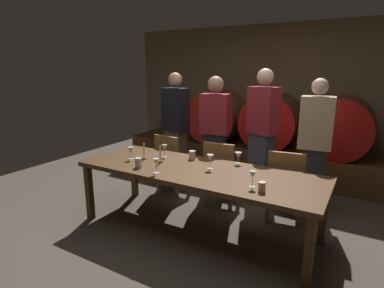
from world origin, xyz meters
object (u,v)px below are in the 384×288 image
(chair_right, at_px, (286,183))
(wine_glass_far_right, at_px, (253,175))
(candle_left, at_px, (144,154))
(wine_glass_left, at_px, (165,148))
(chair_left, at_px, (171,161))
(wine_glass_center_left, at_px, (156,163))
(cup_left, at_px, (138,163))
(cup_center, at_px, (192,155))
(candle_right, at_px, (160,157))
(wine_glass_right, at_px, (238,155))
(wine_barrel_right, at_px, (341,127))
(dining_table, at_px, (197,174))
(guest_center_right, at_px, (262,134))
(chair_center, at_px, (221,171))
(guest_far_left, at_px, (176,127))
(cup_right, at_px, (262,187))
(wine_barrel_left, at_px, (218,117))
(guest_center_left, at_px, (215,135))
(wine_barrel_center, at_px, (272,122))
(guest_far_right, at_px, (314,146))
(wine_glass_center_right, at_px, (210,158))

(chair_right, bearing_deg, wine_glass_far_right, 75.84)
(candle_left, height_order, wine_glass_left, candle_left)
(chair_left, distance_m, wine_glass_center_left, 1.22)
(chair_left, height_order, chair_right, same)
(cup_left, distance_m, cup_center, 0.67)
(candle_right, relative_size, wine_glass_right, 1.70)
(candle_left, bearing_deg, wine_barrel_right, 50.74)
(dining_table, height_order, chair_right, chair_right)
(guest_center_right, bearing_deg, chair_center, 75.20)
(guest_center_right, distance_m, wine_glass_right, 0.80)
(dining_table, relative_size, candle_left, 12.05)
(guest_far_left, xyz_separation_m, cup_right, (1.88, -1.48, -0.12))
(dining_table, height_order, cup_right, cup_right)
(wine_barrel_left, bearing_deg, dining_table, -69.21)
(wine_barrel_left, height_order, guest_center_left, guest_center_left)
(wine_barrel_left, relative_size, wine_barrel_center, 1.00)
(candle_left, xyz_separation_m, cup_left, (0.14, -0.27, -0.01))
(cup_center, bearing_deg, guest_center_right, 57.99)
(wine_barrel_right, relative_size, cup_left, 8.68)
(wine_barrel_center, height_order, wine_glass_center_left, wine_barrel_center)
(dining_table, height_order, candle_right, candle_right)
(guest_center_left, bearing_deg, cup_left, 68.92)
(wine_barrel_left, distance_m, wine_glass_right, 2.25)
(wine_barrel_left, xyz_separation_m, wine_glass_center_left, (0.58, -2.65, -0.08))
(wine_glass_far_right, bearing_deg, cup_right, -29.38)
(guest_far_right, bearing_deg, candle_right, 32.16)
(candle_right, xyz_separation_m, cup_center, (0.24, 0.32, -0.01))
(chair_right, xyz_separation_m, guest_center_left, (-1.11, 0.38, 0.38))
(dining_table, xyz_separation_m, chair_left, (-0.83, 0.72, -0.17))
(guest_center_left, bearing_deg, candle_right, 71.68)
(guest_center_left, relative_size, guest_far_right, 1.00)
(wine_glass_center_left, bearing_deg, wine_barrel_left, 102.28)
(guest_far_left, bearing_deg, wine_barrel_center, -129.38)
(chair_center, xyz_separation_m, wine_glass_center_left, (-0.27, -1.02, 0.35))
(chair_center, distance_m, cup_center, 0.52)
(guest_far_right, relative_size, wine_glass_far_right, 10.85)
(guest_far_right, bearing_deg, wine_glass_center_left, 42.68)
(guest_far_left, height_order, cup_right, guest_far_left)
(wine_barrel_left, height_order, guest_center_right, guest_center_right)
(wine_glass_left, height_order, wine_glass_center_left, same)
(guest_center_left, distance_m, candle_left, 1.14)
(chair_right, bearing_deg, cup_left, 27.28)
(wine_glass_center_left, bearing_deg, wine_barrel_center, 80.82)
(wine_barrel_left, distance_m, cup_left, 2.62)
(wine_barrel_left, relative_size, wine_glass_center_left, 5.89)
(dining_table, xyz_separation_m, cup_left, (-0.59, -0.27, 0.11))
(candle_left, distance_m, wine_glass_far_right, 1.43)
(wine_barrel_right, bearing_deg, chair_right, -103.11)
(dining_table, relative_size, guest_far_left, 1.55)
(cup_center, bearing_deg, wine_glass_center_right, -32.47)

